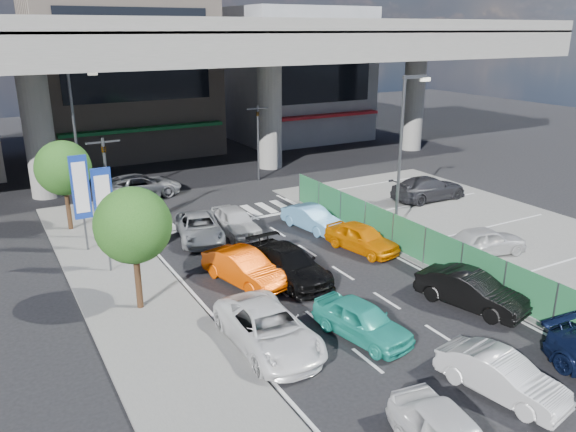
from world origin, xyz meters
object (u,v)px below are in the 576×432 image
hatch_black_mid_right (471,290)px  crossing_wagon_silver (140,186)px  sedan_white_front_mid (235,221)px  street_lamp_left (78,129)px  hatch_white_back_mid (501,375)px  tree_near (133,226)px  tree_far (63,168)px  signboard_far (81,190)px  signboard_near (104,206)px  wagon_silver_front_left (199,228)px  kei_truck_front_right (312,218)px  sedan_white_mid_left (268,329)px  parked_sedan_dgrey (429,188)px  traffic_cone (382,228)px  parked_sedan_white (485,241)px  traffic_light_left (105,164)px  sedan_black_mid (289,264)px  taxi_orange_left (244,268)px  taxi_orange_right (362,238)px  street_lamp_right (404,141)px  taxi_teal_mid (362,320)px  traffic_light_right (258,124)px

hatch_black_mid_right → crossing_wagon_silver: crossing_wagon_silver is taller
sedan_white_front_mid → street_lamp_left: bearing=127.3°
hatch_white_back_mid → tree_near: bearing=115.5°
tree_far → signboard_far: bearing=-86.7°
signboard_near → wagon_silver_front_left: 5.80m
wagon_silver_front_left → kei_truck_front_right: 5.92m
street_lamp_left → sedan_white_mid_left: (2.34, -18.71, -4.08)m
parked_sedan_dgrey → sedan_white_front_mid: bearing=88.6°
signboard_near → wagon_silver_front_left: signboard_near is taller
traffic_cone → parked_sedan_white: bearing=-60.8°
tree_near → parked_sedan_dgrey: (19.43, 5.43, -2.60)m
parked_sedan_white → traffic_light_left: bearing=65.4°
sedan_black_mid → parked_sedan_white: size_ratio=1.22×
sedan_white_front_mid → taxi_orange_left: bearing=-109.4°
signboard_near → crossing_wagon_silver: (4.30, 10.97, -2.34)m
taxi_orange_right → crossing_wagon_silver: (-6.77, 14.22, 0.06)m
street_lamp_right → hatch_black_mid_right: (-3.14, -7.95, -4.08)m
street_lamp_left → wagon_silver_front_left: bearing=-63.5°
taxi_orange_left → taxi_orange_right: taxi_orange_left is taller
signboard_near → signboard_far: same height
wagon_silver_front_left → sedan_white_front_mid: size_ratio=1.10×
traffic_light_left → crossing_wagon_silver: 8.35m
signboard_near → tree_near: (0.20, -3.99, 0.32)m
street_lamp_left → signboard_far: size_ratio=1.70×
hatch_white_back_mid → crossing_wagon_silver: bearing=86.7°
sedan_white_mid_left → traffic_cone: size_ratio=6.86×
taxi_teal_mid → wagon_silver_front_left: size_ratio=0.85×
sedan_white_mid_left → street_lamp_left: bearing=98.4°
tree_near → wagon_silver_front_left: size_ratio=1.07×
sedan_black_mid → taxi_orange_right: sedan_black_mid is taller
taxi_orange_right → taxi_teal_mid: bearing=-138.0°
signboard_far → traffic_cone: signboard_far is taller
sedan_white_front_mid → taxi_orange_right: bearing=-48.5°
street_lamp_left → crossing_wagon_silver: (3.43, 0.97, -4.05)m
tree_far → parked_sedan_white: 21.09m
hatch_white_back_mid → wagon_silver_front_left: (-3.03, 16.26, -0.00)m
traffic_light_right → parked_sedan_white: size_ratio=1.33×
sedan_black_mid → traffic_cone: (6.78, 2.31, -0.27)m
tree_near → wagon_silver_front_left: 8.08m
sedan_white_front_mid → tree_far: bearing=149.2°
traffic_light_right → traffic_light_left: bearing=-149.1°
taxi_orange_right → taxi_orange_left: bearing=173.2°
traffic_light_right → wagon_silver_front_left: bearing=-131.0°
kei_truck_front_right → tree_near: bearing=-166.4°
hatch_black_mid_right → street_lamp_right: bearing=53.5°
taxi_teal_mid → parked_sedan_dgrey: size_ratio=0.76×
hatch_white_back_mid → hatch_black_mid_right: 5.46m
hatch_white_back_mid → sedan_black_mid: bearing=86.9°
street_lamp_left → sedan_white_front_mid: 10.86m
street_lamp_right → signboard_near: size_ratio=1.70×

